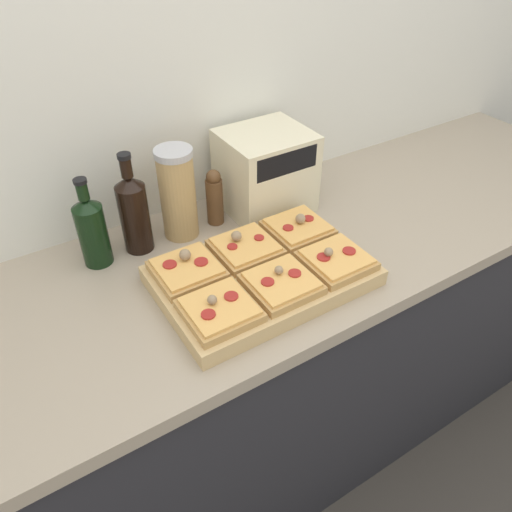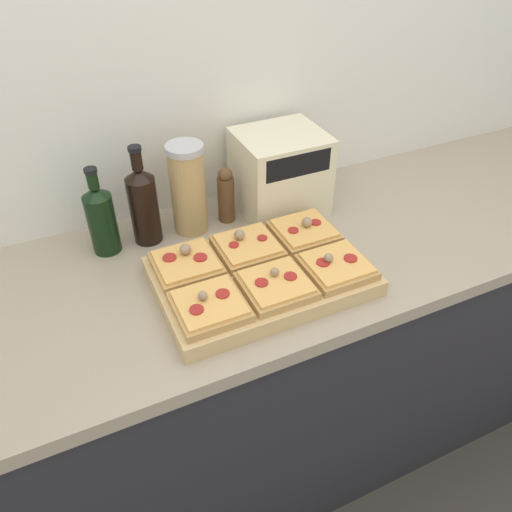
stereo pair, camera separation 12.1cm
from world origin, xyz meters
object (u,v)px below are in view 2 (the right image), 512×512
olive_oil_bottle (101,218)px  wine_bottle (143,204)px  grain_jar_tall (188,189)px  toaster_oven (280,172)px  cutting_board (261,276)px  pepper_mill (226,195)px

olive_oil_bottle → wine_bottle: (0.11, -0.00, 0.01)m
wine_bottle → grain_jar_tall: wine_bottle is taller
grain_jar_tall → toaster_oven: (0.28, -0.00, -0.01)m
olive_oil_bottle → cutting_board: bearing=-43.3°
olive_oil_bottle → toaster_oven: bearing=-0.3°
cutting_board → olive_oil_bottle: 0.44m
cutting_board → wine_bottle: 0.37m
wine_bottle → pepper_mill: size_ratio=1.66×
cutting_board → toaster_oven: (0.20, 0.29, 0.10)m
grain_jar_tall → wine_bottle: bearing=-180.0°
wine_bottle → grain_jar_tall: 0.13m
pepper_mill → toaster_oven: toaster_oven is taller
cutting_board → toaster_oven: bearing=56.0°
olive_oil_bottle → grain_jar_tall: (0.24, 0.00, 0.03)m
cutting_board → pepper_mill: pepper_mill is taller
wine_bottle → toaster_oven: (0.40, -0.00, 0.00)m
olive_oil_bottle → pepper_mill: (0.34, -0.00, -0.02)m
grain_jar_tall → cutting_board: bearing=-75.2°
wine_bottle → toaster_oven: bearing=-0.4°
olive_oil_bottle → toaster_oven: olive_oil_bottle is taller
olive_oil_bottle → grain_jar_tall: grain_jar_tall is taller
cutting_board → wine_bottle: wine_bottle is taller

